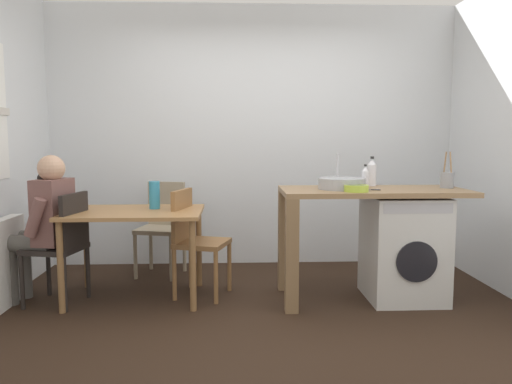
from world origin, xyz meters
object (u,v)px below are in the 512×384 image
Objects in this scene: washing_machine at (403,248)px; bottle_squat_brown at (372,173)px; chair_person_seat at (63,242)px; mixing_bowl at (356,188)px; bottle_tall_green at (365,177)px; utensil_crock at (447,180)px; vase at (154,195)px; chair_spare_by_wall at (163,222)px; chair_opposite at (194,236)px; dining_table at (135,222)px; seated_person at (44,221)px.

bottle_squat_brown is at bearing 129.30° from washing_machine.
mixing_bowl is at bearing -82.68° from chair_person_seat.
bottle_tall_green is 0.77× the size of bottle_squat_brown.
utensil_crock is (0.37, 0.05, 0.56)m from washing_machine.
utensil_crock reaches higher than mixing_bowl.
washing_machine is 0.67m from utensil_crock.
bottle_tall_green reaches higher than vase.
chair_person_seat is at bearing -162.83° from vase.
chair_spare_by_wall is at bearing 155.62° from bottle_tall_green.
bottle_tall_green is 0.84× the size of vase.
chair_opposite is 0.48m from vase.
mixing_bowl is at bearing 90.72° from chair_opposite.
dining_table is 2.23m from washing_machine.
chair_person_seat is at bearing -178.82° from utensil_crock.
mixing_bowl is 0.86m from utensil_crock.
dining_table is at bearing 177.33° from washing_machine.
bottle_tall_green reaches higher than dining_table.
washing_machine is (1.74, -0.17, -0.08)m from chair_opposite.
chair_spare_by_wall is at bearing 146.87° from mixing_bowl.
chair_person_seat is at bearing -179.75° from washing_machine.
bottle_squat_brown reaches higher than bottle_tall_green.
washing_machine is 4.55× the size of mixing_bowl.
vase is (-1.75, 0.14, -0.15)m from bottle_tall_green.
dining_table is 1.22× the size of chair_person_seat.
bottle_squat_brown is 0.61m from utensil_crock.
chair_person_seat is at bearing -174.05° from bottle_squat_brown.
dining_table is 5.59× the size of bottle_tall_green.
dining_table is at bearing 170.31° from mixing_bowl.
dining_table is at bearing -71.44° from seated_person.
washing_machine is 3.69× the size of vase.
chair_opposite is at bearing 163.82° from mixing_bowl.
seated_person reaches higher than bottle_tall_green.
vase reaches higher than chair_spare_by_wall.
seated_person is (-1.18, -0.15, 0.16)m from chair_opposite.
chair_person_seat is 1.11m from chair_spare_by_wall.
bottle_squat_brown is 0.85× the size of utensil_crock.
chair_person_seat is 1.05× the size of washing_machine.
vase is (0.03, -0.67, 0.35)m from chair_spare_by_wall.
bottle_squat_brown is 1.35× the size of mixing_bowl.
chair_opposite is 2.16m from utensil_crock.
dining_table is 3.67× the size of utensil_crock.
dining_table is 1.94m from bottle_tall_green.
bottle_squat_brown reaches higher than chair_spare_by_wall.
vase is at bearing -66.06° from seated_person.
chair_opposite is 1.75m from washing_machine.
washing_machine is at bearing -171.90° from utensil_crock.
mixing_bowl is (2.47, -0.22, 0.28)m from seated_person.
chair_person_seat is 3.17m from utensil_crock.
washing_machine is 0.72m from mixing_bowl.
seated_person is 2.93m from washing_machine.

